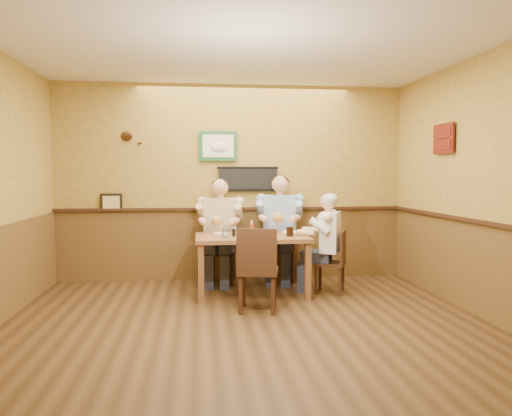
# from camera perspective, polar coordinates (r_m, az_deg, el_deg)

# --- Properties ---
(room) EXTENTS (5.02, 5.03, 2.81)m
(room) POSITION_cam_1_polar(r_m,az_deg,el_deg) (4.92, 0.62, 5.79)
(room) COLOR #372410
(room) RESTS_ON ground
(dining_table) EXTENTS (1.40, 0.90, 0.75)m
(dining_table) POSITION_cam_1_polar(r_m,az_deg,el_deg) (6.30, -0.51, -3.99)
(dining_table) COLOR brown
(dining_table) RESTS_ON ground
(chair_back_left) EXTENTS (0.48, 0.48, 0.92)m
(chair_back_left) POSITION_cam_1_polar(r_m,az_deg,el_deg) (7.00, -4.07, -4.85)
(chair_back_left) COLOR #3D2213
(chair_back_left) RESTS_ON ground
(chair_back_right) EXTENTS (0.52, 0.52, 0.94)m
(chair_back_right) POSITION_cam_1_polar(r_m,az_deg,el_deg) (7.13, 2.77, -4.56)
(chair_back_right) COLOR #3D2213
(chair_back_right) RESTS_ON ground
(chair_right_end) EXTENTS (0.49, 0.49, 0.80)m
(chair_right_end) POSITION_cam_1_polar(r_m,az_deg,el_deg) (6.48, 8.43, -6.10)
(chair_right_end) COLOR #3D2213
(chair_right_end) RESTS_ON ground
(chair_near_side) EXTENTS (0.51, 0.51, 0.94)m
(chair_near_side) POSITION_cam_1_polar(r_m,az_deg,el_deg) (5.58, 0.22, -6.98)
(chair_near_side) COLOR #3D2213
(chair_near_side) RESTS_ON ground
(diner_tan_shirt) EXTENTS (0.69, 0.69, 1.31)m
(diner_tan_shirt) POSITION_cam_1_polar(r_m,az_deg,el_deg) (6.97, -4.08, -3.26)
(diner_tan_shirt) COLOR beige
(diner_tan_shirt) RESTS_ON ground
(diner_blue_polo) EXTENTS (0.75, 0.75, 1.35)m
(diner_blue_polo) POSITION_cam_1_polar(r_m,az_deg,el_deg) (7.11, 2.77, -2.95)
(diner_blue_polo) COLOR #8CACD3
(diner_blue_polo) RESTS_ON ground
(diner_white_elder) EXTENTS (0.70, 0.70, 1.15)m
(diner_white_elder) POSITION_cam_1_polar(r_m,az_deg,el_deg) (6.45, 8.45, -4.60)
(diner_white_elder) COLOR white
(diner_white_elder) RESTS_ON ground
(water_glass_left) EXTENTS (0.09, 0.09, 0.11)m
(water_glass_left) POSITION_cam_1_polar(r_m,az_deg,el_deg) (6.09, -3.55, -2.85)
(water_glass_left) COLOR white
(water_glass_left) RESTS_ON dining_table
(water_glass_mid) EXTENTS (0.09, 0.09, 0.11)m
(water_glass_mid) POSITION_cam_1_polar(r_m,az_deg,el_deg) (5.94, -0.01, -3.04)
(water_glass_mid) COLOR white
(water_glass_mid) RESTS_ON dining_table
(cola_tumbler) EXTENTS (0.12, 0.12, 0.12)m
(cola_tumbler) POSITION_cam_1_polar(r_m,az_deg,el_deg) (6.22, 3.89, -2.70)
(cola_tumbler) COLOR black
(cola_tumbler) RESTS_ON dining_table
(hot_sauce_bottle) EXTENTS (0.05, 0.05, 0.17)m
(hot_sauce_bottle) POSITION_cam_1_polar(r_m,az_deg,el_deg) (6.24, -0.49, -2.42)
(hot_sauce_bottle) COLOR red
(hot_sauce_bottle) RESTS_ON dining_table
(salt_shaker) EXTENTS (0.05, 0.05, 0.10)m
(salt_shaker) POSITION_cam_1_polar(r_m,az_deg,el_deg) (6.27, -2.52, -2.72)
(salt_shaker) COLOR silver
(salt_shaker) RESTS_ON dining_table
(pepper_shaker) EXTENTS (0.05, 0.05, 0.10)m
(pepper_shaker) POSITION_cam_1_polar(r_m,az_deg,el_deg) (6.19, -2.56, -2.81)
(pepper_shaker) COLOR black
(pepper_shaker) RESTS_ON dining_table
(plate_far_left) EXTENTS (0.26, 0.26, 0.01)m
(plate_far_left) POSITION_cam_1_polar(r_m,az_deg,el_deg) (6.48, -4.03, -2.89)
(plate_far_left) COLOR white
(plate_far_left) RESTS_ON dining_table
(plate_far_right) EXTENTS (0.27, 0.27, 0.02)m
(plate_far_right) POSITION_cam_1_polar(r_m,az_deg,el_deg) (6.61, 3.95, -2.74)
(plate_far_right) COLOR white
(plate_far_right) RESTS_ON dining_table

